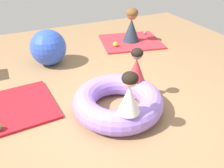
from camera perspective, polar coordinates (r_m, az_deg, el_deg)
The scene contains 10 objects.
ground_plane at distance 3.69m, azimuth -1.49°, elevation -5.43°, with size 8.00×8.00×0.00m, color #93704C.
gym_mat_front at distance 3.93m, azimuth -21.93°, elevation -5.20°, with size 1.18×1.11×0.04m, color #B21923.
gym_mat_center_rear at distance 6.01m, azimuth 4.36°, elevation 9.70°, with size 1.36×1.17×0.04m, color red.
inflatable_cushion at distance 3.53m, azimuth 1.37°, elevation -4.06°, with size 1.29×1.29×0.33m, color #9975EA.
child_in_white at distance 2.92m, azimuth 4.03°, elevation -2.16°, with size 0.34×0.34×0.55m.
child_in_red at distance 3.66m, azimuth 5.66°, elevation 4.52°, with size 0.36×0.36×0.49m.
adult_seated at distance 5.88m, azimuth 4.51°, elevation 13.30°, with size 0.48×0.48×0.77m.
play_ball_yellow at distance 5.64m, azimuth 0.78°, elevation 9.14°, with size 0.11×0.11×0.11m, color yellow.
play_ball_pink at distance 6.46m, azimuth 7.54°, elevation 11.59°, with size 0.07×0.07×0.07m, color pink.
exercise_ball_large at distance 4.96m, azimuth -14.44°, elevation 8.12°, with size 0.69×0.69×0.69m, color blue.
Camera 1 is at (-1.16, -2.74, 2.19)m, focal length 39.77 mm.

